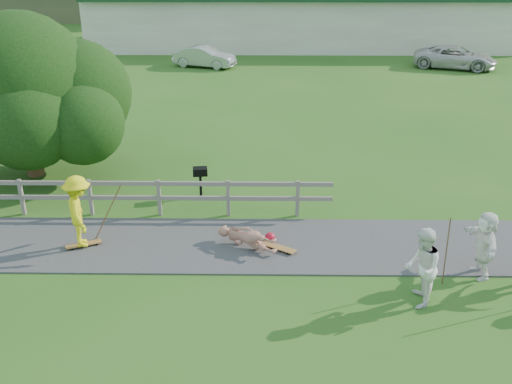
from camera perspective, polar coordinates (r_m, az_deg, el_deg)
ground at (r=13.79m, az=-3.56°, el=-8.31°), size 260.00×260.00×0.00m
path at (r=15.08m, az=-3.16°, el=-5.25°), size 34.00×3.00×0.04m
fence at (r=17.30m, az=-18.26°, el=0.01°), size 15.05×0.10×1.10m
strip_mall at (r=46.97m, az=4.65°, el=17.59°), size 32.50×10.75×5.10m
skater_rider at (r=15.20m, az=-17.22°, el=-2.19°), size 1.10×1.39×1.89m
skater_fallen at (r=14.76m, az=-0.90°, el=-4.62°), size 1.27×1.64×0.62m
spectator_a at (r=12.81m, az=16.27°, el=-7.28°), size 0.82×0.98×1.81m
spectator_d at (r=14.40m, az=21.84°, el=-4.89°), size 0.53×1.54×1.65m
car_silver at (r=38.02m, az=-5.20°, el=13.31°), size 4.28×2.68×1.33m
car_white at (r=39.58m, az=19.29°, el=12.60°), size 5.61×4.02×1.42m
tree at (r=20.46m, az=-21.86°, el=6.74°), size 7.38×7.38×3.92m
bbq at (r=17.82m, az=-5.57°, el=0.97°), size 0.48×0.39×0.96m
longboard_rider at (r=15.59m, az=-16.83°, el=-5.17°), size 0.92×0.59×0.10m
longboard_fallen at (r=14.79m, az=2.21°, el=-5.69°), size 0.97×0.74×0.11m
helmet at (r=15.14m, az=1.42°, el=-4.57°), size 0.28×0.28×0.28m
pole_rider at (r=15.39m, az=-14.65°, el=-1.73°), size 0.03×0.03×1.81m
pole_spec_left at (r=13.71m, az=18.49°, el=-5.68°), size 0.03×0.03×1.71m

